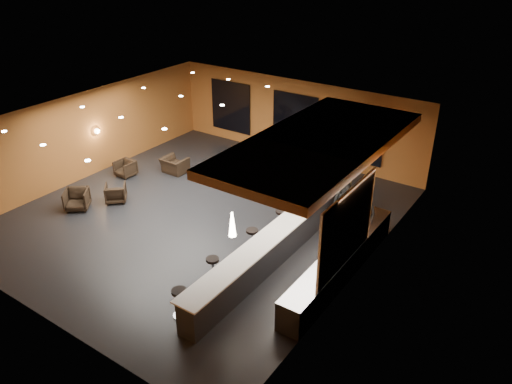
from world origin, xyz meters
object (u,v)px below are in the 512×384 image
Objects in this scene: staff_a at (343,209)px; bar_stool_2 at (252,237)px; pendant_0 at (232,224)px; staff_c at (364,212)px; bar_counter at (273,248)px; staff_b at (344,205)px; pendant_2 at (323,160)px; armchair_b at (116,193)px; bar_stool_3 at (281,218)px; pendant_1 at (283,188)px; armchair_d at (175,165)px; armchair_a at (77,199)px; bar_stool_1 at (213,267)px; armchair_c at (125,168)px; prep_counter at (340,264)px; column at (342,160)px; bar_stool_0 at (180,299)px; bar_stool_4 at (303,196)px.

staff_a reaches higher than bar_stool_2.
pendant_0 is 2.95m from bar_stool_2.
bar_counter is at bearing -115.32° from staff_c.
staff_b reaches higher than staff_c.
pendant_2 is 2.18m from staff_c.
armchair_b is (-7.93, -2.95, -0.59)m from staff_b.
pendant_1 is at bearing -57.51° from bar_stool_3.
staff_a is 1.76× the size of armchair_d.
bar_stool_1 is at bearing -43.65° from armchair_a.
armchair_a is 0.83× the size of armchair_d.
staff_b is at bearing 79.29° from pendant_0.
staff_b is 7.88m from armchair_d.
armchair_a is 3.01m from armchair_c.
pendant_0 is 0.69× the size of armchair_d.
prep_counter is 4.75m from column.
pendant_2 is (0.00, 2.50, 0.00)m from pendant_1.
prep_counter is at bearing 55.48° from bar_stool_0.
pendant_0 reaches higher than armchair_a.
pendant_0 reaches higher than armchair_d.
bar_stool_0 reaches higher than armchair_a.
pendant_1 reaches higher than armchair_c.
staff_b is 1.85× the size of armchair_d.
armchair_d is at bearing 140.70° from bar_stool_1.
pendant_0 is at bearing -90.00° from pendant_1.
staff_b is 2.37× the size of bar_stool_2.
bar_stool_4 is (6.79, 4.68, 0.11)m from armchair_a.
bar_stool_4 is at bearing 171.72° from staff_a.
staff_b reaches higher than bar_stool_3.
column is 4.61× the size of armchair_b.
staff_b reaches higher than bar_counter.
bar_counter is at bearing -97.13° from staff_a.
bar_counter is 1.92m from pendant_1.
bar_stool_1 is at bearing -98.21° from column.
pendant_2 reaches higher than bar_counter.
bar_stool_3 is (6.96, 2.87, 0.13)m from armchair_a.
column is 4.58× the size of bar_stool_4.
pendant_2 is 7.87m from armchair_b.
armchair_c is at bearing 171.62° from pendant_1.
column is 2.40m from staff_c.
prep_counter is at bearing -51.34° from pendant_2.
pendant_2 is at bearing 159.97° from armchair_b.
bar_stool_4 is (-1.86, 0.53, -0.45)m from staff_b.
armchair_a reaches higher than armchair_d.
staff_c is (1.60, 0.04, -1.48)m from pendant_2.
pendant_0 reaches higher than bar_stool_4.
pendant_0 is 5.00m from pendant_2.
prep_counter is 7.60× the size of bar_stool_1.
staff_a reaches higher than armchair_c.
staff_b is (0.93, -0.06, -1.41)m from pendant_2.
armchair_a is (-9.71, -1.70, -0.05)m from prep_counter.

